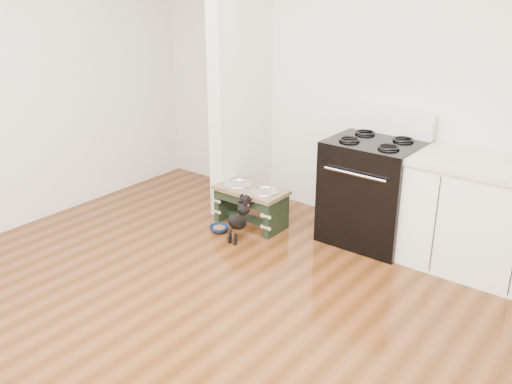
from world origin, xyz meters
name	(u,v)px	position (x,y,z in m)	size (l,w,h in m)	color
ground	(179,344)	(0.00, 0.00, 0.00)	(5.00, 5.00, 0.00)	#43230C
room_shell	(165,98)	(0.00, 0.00, 1.62)	(5.00, 5.00, 5.00)	silver
partition_wall	(241,73)	(-1.18, 2.10, 1.35)	(0.15, 0.80, 2.70)	silver
oven_range	(372,190)	(0.25, 2.16, 0.48)	(0.76, 0.69, 1.14)	black
cabinet_run	(487,220)	(1.23, 2.18, 0.45)	(1.24, 0.64, 0.91)	white
dog_feeder	(251,199)	(-0.78, 1.74, 0.26)	(0.68, 0.36, 0.39)	black
puppy	(240,217)	(-0.66, 1.43, 0.23)	(0.12, 0.35, 0.41)	black
floor_bowl	(219,229)	(-0.92, 1.44, 0.03)	(0.21, 0.21, 0.05)	#0B2052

